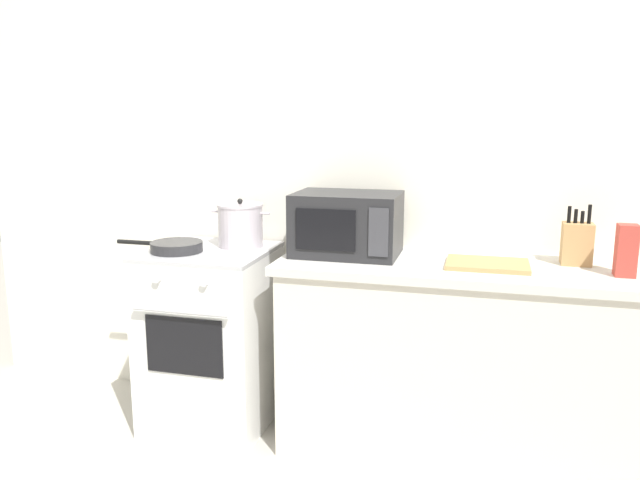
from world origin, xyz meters
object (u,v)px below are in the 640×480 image
stove (212,337)px  cutting_board (487,264)px  microwave (347,224)px  pasta_box (626,251)px  frying_pan (175,247)px  stock_pot (241,225)px  knife_block (577,243)px

stove → cutting_board: bearing=0.0°
microwave → cutting_board: 0.68m
cutting_board → pasta_box: pasta_box is taller
frying_pan → pasta_box: 2.05m
microwave → cutting_board: (0.66, -0.08, -0.14)m
stock_pot → pasta_box: bearing=-4.8°
knife_block → pasta_box: 0.24m
frying_pan → microwave: 0.86m
microwave → stove: bearing=-173.5°
stove → knife_block: 1.83m
frying_pan → knife_block: (1.88, 0.22, 0.07)m
frying_pan → cutting_board: 1.50m
stove → knife_block: (1.74, 0.14, 0.56)m
stock_pot → cutting_board: size_ratio=0.88×
stove → frying_pan: size_ratio=2.02×
cutting_board → frying_pan: bearing=-176.8°
stove → pasta_box: (1.91, -0.03, 0.57)m
stock_pot → pasta_box: stock_pot is taller
frying_pan → pasta_box: size_ratio=2.07×
knife_block → pasta_box: bearing=-45.0°
stove → frying_pan: frying_pan is taller
stock_pot → microwave: 0.57m
stove → microwave: 0.93m
stove → cutting_board: size_ratio=2.56×
stock_pot → knife_block: bearing=0.7°
frying_pan → microwave: size_ratio=0.91×
knife_block → stock_pot: bearing=-179.3°
frying_pan → knife_block: 1.89m
stove → frying_pan: 0.51m
stove → pasta_box: pasta_box is taller
stock_pot → knife_block: (1.61, 0.02, -0.01)m
frying_pan → cutting_board: bearing=3.2°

